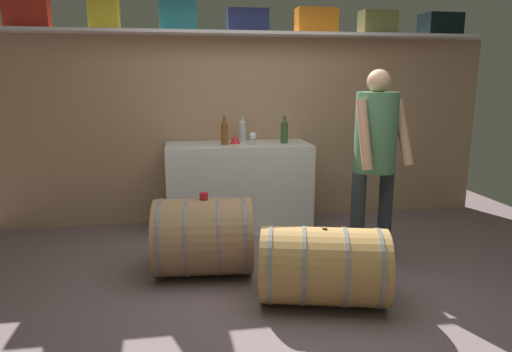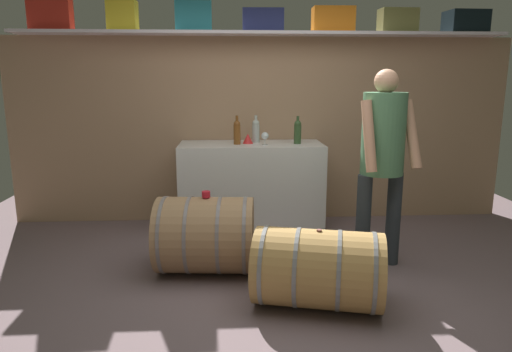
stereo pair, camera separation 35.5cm
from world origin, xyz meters
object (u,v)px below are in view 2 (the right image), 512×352
wine_bottle_amber (237,132)px  wine_barrel_far (318,269)px  winemaker_pouring (383,149)px  wine_bottle_clear (256,130)px  toolcase_yellow (123,16)px  wine_barrel_near (206,235)px  toolcase_orange (333,20)px  wine_bottle_green (298,131)px  toolcase_olive (398,21)px  toolcase_teal (194,17)px  red_funnel (248,139)px  wine_glass (265,136)px  toolcase_black (465,22)px  work_cabinet (251,186)px  tasting_cup (206,194)px  toolcase_red (51,15)px  toolcase_navy (263,21)px

wine_bottle_amber → wine_barrel_far: (0.53, -1.76, -0.77)m
winemaker_pouring → wine_bottle_clear: bearing=-66.8°
toolcase_yellow → wine_barrel_near: bearing=-59.7°
toolcase_yellow → winemaker_pouring: 2.96m
toolcase_orange → wine_barrel_far: bearing=-102.3°
wine_bottle_green → toolcase_olive: bearing=13.3°
toolcase_teal → wine_bottle_clear: toolcase_teal is taller
wine_bottle_green → red_funnel: 0.53m
wine_bottle_amber → red_funnel: (0.12, 0.06, -0.08)m
toolcase_teal → wine_glass: (0.73, -0.34, -1.21)m
wine_barrel_near → toolcase_yellow: bearing=127.1°
toolcase_black → work_cabinet: 2.91m
wine_bottle_green → wine_barrel_near: size_ratio=0.34×
winemaker_pouring → toolcase_olive: bearing=-127.8°
toolcase_olive → wine_bottle_clear: toolcase_olive is taller
winemaker_pouring → work_cabinet: bearing=-63.0°
wine_bottle_amber → toolcase_black: bearing=6.3°
winemaker_pouring → wine_barrel_near: bearing=-14.6°
toolcase_olive → red_funnel: 2.04m
wine_bottle_amber → wine_bottle_green: bearing=1.2°
toolcase_black → tasting_cup: (-2.75, -1.38, -1.52)m
wine_glass → winemaker_pouring: bearing=-48.3°
toolcase_orange → wine_barrel_near: 2.68m
wine_barrel_far → wine_bottle_clear: bearing=113.8°
wine_bottle_clear → wine_barrel_far: 2.08m
toolcase_black → winemaker_pouring: size_ratio=0.25×
toolcase_red → red_funnel: 2.37m
red_funnel → work_cabinet: bearing=-19.4°
wine_barrel_near → wine_barrel_far: bearing=-33.9°
wine_bottle_clear → wine_barrel_near: wine_bottle_clear is taller
toolcase_navy → winemaker_pouring: toolcase_navy is taller
wine_bottle_amber → red_funnel: bearing=27.6°
tasting_cup → toolcase_orange: bearing=46.5°
toolcase_orange → wine_bottle_green: 1.24m
toolcase_red → red_funnel: toolcase_red is taller
work_cabinet → wine_barrel_near: (-0.44, -1.15, -0.14)m
toolcase_yellow → red_funnel: 1.80m
toolcase_black → red_funnel: 2.66m
toolcase_red → toolcase_navy: 2.18m
wine_bottle_clear → winemaker_pouring: bearing=-51.0°
red_funnel → toolcase_orange: bearing=13.1°
wine_barrel_far → wine_glass: bearing=112.1°
work_cabinet → wine_barrel_far: 1.86m
wine_bottle_clear → red_funnel: 0.14m
toolcase_yellow → toolcase_navy: (1.45, 0.00, -0.04)m
wine_barrel_near → wine_barrel_far: (0.82, -0.66, -0.04)m
wine_bottle_amber → tasting_cup: size_ratio=4.37×
toolcase_navy → wine_bottle_amber: size_ratio=1.43×
wine_bottle_green → winemaker_pouring: 1.22m
work_cabinet → wine_bottle_amber: size_ratio=5.05×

